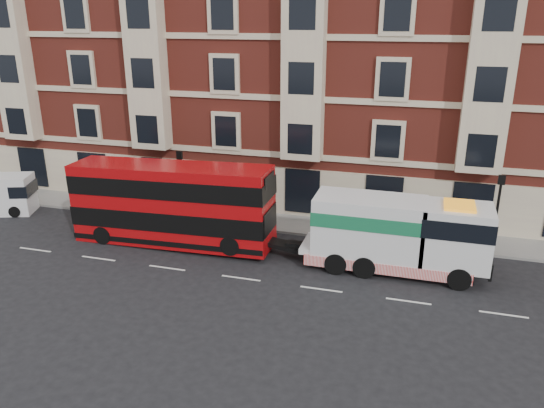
{
  "coord_description": "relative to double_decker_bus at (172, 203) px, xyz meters",
  "views": [
    {
      "loc": [
        7.94,
        -21.9,
        12.18
      ],
      "look_at": [
        0.42,
        4.0,
        2.54
      ],
      "focal_mm": 35.0,
      "sensor_mm": 36.0,
      "label": 1
    }
  ],
  "objects": [
    {
      "name": "victorian_terrace",
      "position": [
        5.53,
        12.06,
        7.65
      ],
      "size": [
        45.0,
        12.0,
        20.4
      ],
      "color": "maroon",
      "rests_on": "ground"
    },
    {
      "name": "sidewalk",
      "position": [
        5.03,
        4.56,
        -2.34
      ],
      "size": [
        90.0,
        3.0,
        0.15
      ],
      "primitive_type": "cube",
      "color": "slate",
      "rests_on": "ground"
    },
    {
      "name": "pedestrian",
      "position": [
        -1.54,
        4.97,
        -1.33
      ],
      "size": [
        0.81,
        0.79,
        1.88
      ],
      "primitive_type": "imported",
      "rotation": [
        0.0,
        0.0,
        -0.71
      ],
      "color": "black",
      "rests_on": "sidewalk"
    },
    {
      "name": "lamp_post_west",
      "position": [
        -0.97,
        3.26,
        0.26
      ],
      "size": [
        0.35,
        0.15,
        4.35
      ],
      "color": "black",
      "rests_on": "sidewalk"
    },
    {
      "name": "lamp_post_east",
      "position": [
        17.03,
        3.26,
        0.26
      ],
      "size": [
        0.35,
        0.15,
        4.35
      ],
      "color": "black",
      "rests_on": "sidewalk"
    },
    {
      "name": "ground",
      "position": [
        5.03,
        -2.94,
        -2.42
      ],
      "size": [
        120.0,
        120.0,
        0.0
      ],
      "primitive_type": "plane",
      "color": "black",
      "rests_on": "ground"
    },
    {
      "name": "double_decker_bus",
      "position": [
        0.0,
        0.0,
        0.0
      ],
      "size": [
        11.28,
        2.59,
        4.57
      ],
      "color": "#A6090C",
      "rests_on": "ground"
    },
    {
      "name": "tow_truck",
      "position": [
        12.06,
        0.0,
        -0.42
      ],
      "size": [
        9.03,
        2.67,
        3.76
      ],
      "color": "silver",
      "rests_on": "ground"
    }
  ]
}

